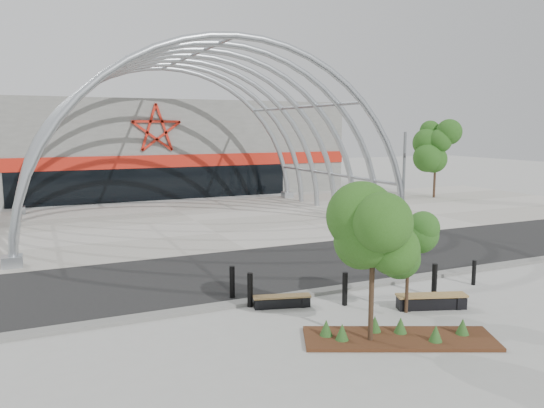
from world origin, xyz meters
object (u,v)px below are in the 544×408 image
at_px(street_tree_1, 409,242).
at_px(bench_0, 282,301).
at_px(signal_pole, 404,179).
at_px(street_tree_0, 373,230).
at_px(bollard_2, 345,289).
at_px(bench_1, 431,302).

height_order(street_tree_1, bench_0, street_tree_1).
height_order(signal_pole, street_tree_0, signal_pole).
distance_m(signal_pole, bollard_2, 13.88).
bearing_deg(street_tree_0, signal_pole, 49.06).
relative_size(street_tree_1, bench_1, 1.38).
distance_m(signal_pole, street_tree_1, 13.81).
bearing_deg(signal_pole, bench_0, -142.90).
bearing_deg(bench_1, street_tree_0, -156.17).
height_order(street_tree_0, street_tree_1, street_tree_0).
bearing_deg(street_tree_1, bench_0, 148.37).
distance_m(signal_pole, street_tree_0, 16.53).
relative_size(bench_1, bollard_2, 2.09).
bearing_deg(street_tree_0, bollard_2, 70.53).
bearing_deg(bollard_2, street_tree_0, -109.47).
bearing_deg(street_tree_1, bench_1, -2.51).
xyz_separation_m(street_tree_0, bench_0, (-0.92, 3.60, -2.91)).
distance_m(bench_0, bench_1, 4.79).
bearing_deg(bench_0, bollard_2, -18.85).
xyz_separation_m(street_tree_1, bench_0, (-3.34, 2.06, -2.08)).
bearing_deg(bench_1, street_tree_1, 177.49).
xyz_separation_m(signal_pole, bollard_2, (-9.79, -9.55, -2.34)).
distance_m(street_tree_1, bollard_2, 2.62).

